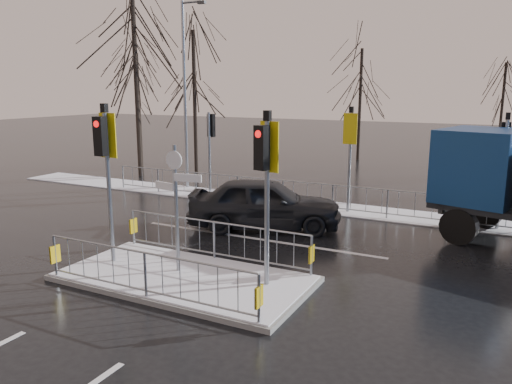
% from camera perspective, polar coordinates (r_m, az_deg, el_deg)
% --- Properties ---
extents(ground, '(120.00, 120.00, 0.00)m').
position_cam_1_polar(ground, '(12.22, -8.22, -10.01)').
color(ground, black).
rests_on(ground, ground).
extents(snow_verge, '(30.00, 2.00, 0.04)m').
position_cam_1_polar(snow_verge, '(19.53, 6.46, -1.58)').
color(snow_verge, white).
rests_on(snow_verge, ground).
extents(lane_markings, '(8.00, 11.38, 0.01)m').
position_cam_1_polar(lane_markings, '(11.97, -9.16, -10.49)').
color(lane_markings, silver).
rests_on(lane_markings, ground).
extents(traffic_island, '(6.00, 3.04, 4.15)m').
position_cam_1_polar(traffic_island, '(12.09, -8.29, -8.26)').
color(traffic_island, slate).
rests_on(traffic_island, ground).
extents(far_kerb_fixtures, '(18.00, 0.65, 3.83)m').
position_cam_1_polar(far_kerb_fixtures, '(18.76, 6.82, 0.98)').
color(far_kerb_fixtures, gray).
rests_on(far_kerb_fixtures, ground).
extents(car_far_lane, '(5.32, 3.66, 1.68)m').
position_cam_1_polar(car_far_lane, '(16.21, 1.00, -1.30)').
color(car_far_lane, black).
rests_on(car_far_lane, ground).
extents(tree_near_a, '(4.75, 4.75, 8.97)m').
position_cam_1_polar(tree_near_a, '(26.55, -13.66, 14.93)').
color(tree_near_a, black).
rests_on(tree_near_a, ground).
extents(tree_near_b, '(4.00, 4.00, 7.55)m').
position_cam_1_polar(tree_near_b, '(26.19, -7.09, 13.10)').
color(tree_near_b, black).
rests_on(tree_near_b, ground).
extents(tree_near_c, '(3.50, 3.50, 6.61)m').
position_cam_1_polar(tree_near_c, '(29.70, -13.31, 11.47)').
color(tree_near_c, black).
rests_on(tree_near_c, ground).
extents(tree_far_a, '(3.75, 3.75, 7.08)m').
position_cam_1_polar(tree_far_a, '(32.38, 11.89, 12.11)').
color(tree_far_a, black).
rests_on(tree_far_a, ground).
extents(tree_far_b, '(3.25, 3.25, 6.14)m').
position_cam_1_polar(tree_far_b, '(33.21, 26.42, 10.02)').
color(tree_far_b, black).
rests_on(tree_far_b, ground).
extents(street_lamp_left, '(1.25, 0.18, 8.20)m').
position_cam_1_polar(street_lamp_left, '(22.82, -8.02, 11.64)').
color(street_lamp_left, gray).
rests_on(street_lamp_left, ground).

